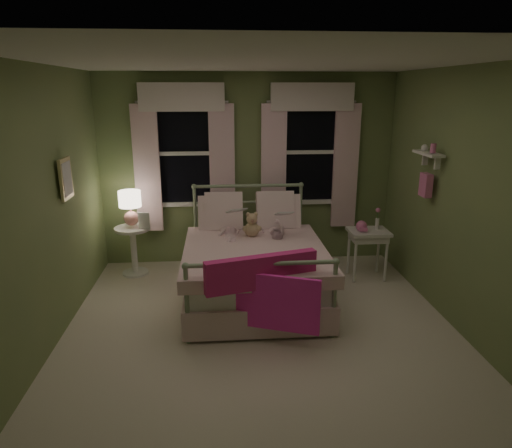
{
  "coord_description": "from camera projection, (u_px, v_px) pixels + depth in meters",
  "views": [
    {
      "loc": [
        -0.39,
        -4.12,
        2.36
      ],
      "look_at": [
        -0.01,
        0.51,
        1.0
      ],
      "focal_mm": 32.0,
      "sensor_mm": 36.0,
      "label": 1
    }
  ],
  "objects": [
    {
      "name": "room_shell",
      "position": [
        262.0,
        208.0,
        4.27
      ],
      "size": [
        4.2,
        4.2,
        4.2
      ],
      "color": "silver",
      "rests_on": "ground"
    },
    {
      "name": "bed",
      "position": [
        254.0,
        266.0,
        5.34
      ],
      "size": [
        1.58,
        2.04,
        1.18
      ],
      "color": "white",
      "rests_on": "ground"
    },
    {
      "name": "pink_throw",
      "position": [
        262.0,
        284.0,
        4.3
      ],
      "size": [
        1.09,
        0.48,
        0.71
      ],
      "color": "#D6297B",
      "rests_on": "bed"
    },
    {
      "name": "child_left",
      "position": [
        228.0,
        210.0,
        5.56
      ],
      "size": [
        0.29,
        0.2,
        0.77
      ],
      "primitive_type": "imported",
      "rotation": [
        0.0,
        0.0,
        3.2
      ],
      "color": "#F7D1DD",
      "rests_on": "bed"
    },
    {
      "name": "child_right",
      "position": [
        274.0,
        213.0,
        5.62
      ],
      "size": [
        0.32,
        0.25,
        0.67
      ],
      "primitive_type": "imported",
      "rotation": [
        0.0,
        0.0,
        3.14
      ],
      "color": "#F7D1DD",
      "rests_on": "bed"
    },
    {
      "name": "book_left",
      "position": [
        229.0,
        215.0,
        5.32
      ],
      "size": [
        0.22,
        0.16,
        0.26
      ],
      "primitive_type": "imported",
      "rotation": [
        1.22,
        0.0,
        0.27
      ],
      "color": "beige",
      "rests_on": "child_left"
    },
    {
      "name": "book_right",
      "position": [
        276.0,
        218.0,
        5.38
      ],
      "size": [
        0.2,
        0.12,
        0.26
      ],
      "primitive_type": "imported",
      "rotation": [
        1.22,
        0.0,
        0.03
      ],
      "color": "beige",
      "rests_on": "child_right"
    },
    {
      "name": "teddy_bear",
      "position": [
        252.0,
        226.0,
        5.48
      ],
      "size": [
        0.23,
        0.19,
        0.31
      ],
      "color": "tan",
      "rests_on": "bed"
    },
    {
      "name": "nightstand_left",
      "position": [
        133.0,
        244.0,
        6.0
      ],
      "size": [
        0.46,
        0.46,
        0.65
      ],
      "color": "white",
      "rests_on": "ground"
    },
    {
      "name": "table_lamp",
      "position": [
        130.0,
        204.0,
        5.85
      ],
      "size": [
        0.28,
        0.28,
        0.46
      ],
      "color": "#E49087",
      "rests_on": "nightstand_left"
    },
    {
      "name": "book_nightstand",
      "position": [
        139.0,
        228.0,
        5.86
      ],
      "size": [
        0.23,
        0.27,
        0.02
      ],
      "primitive_type": "imported",
      "rotation": [
        0.0,
        0.0,
        -0.36
      ],
      "color": "beige",
      "rests_on": "nightstand_left"
    },
    {
      "name": "nightstand_right",
      "position": [
        368.0,
        238.0,
        5.83
      ],
      "size": [
        0.5,
        0.4,
        0.64
      ],
      "color": "white",
      "rests_on": "ground"
    },
    {
      "name": "pink_toy",
      "position": [
        361.0,
        226.0,
        5.77
      ],
      "size": [
        0.14,
        0.19,
        0.14
      ],
      "color": "pink",
      "rests_on": "nightstand_right"
    },
    {
      "name": "bud_vase",
      "position": [
        377.0,
        218.0,
        5.82
      ],
      "size": [
        0.06,
        0.06,
        0.28
      ],
      "color": "white",
      "rests_on": "nightstand_right"
    },
    {
      "name": "window_left",
      "position": [
        184.0,
        148.0,
        6.05
      ],
      "size": [
        1.34,
        0.13,
        1.96
      ],
      "color": "black",
      "rests_on": "room_shell"
    },
    {
      "name": "window_right",
      "position": [
        310.0,
        147.0,
        6.18
      ],
      "size": [
        1.34,
        0.13,
        1.96
      ],
      "color": "black",
      "rests_on": "room_shell"
    },
    {
      "name": "wall_shelf",
      "position": [
        427.0,
        170.0,
        5.02
      ],
      "size": [
        0.15,
        0.5,
        0.6
      ],
      "color": "white",
      "rests_on": "room_shell"
    },
    {
      "name": "framed_picture",
      "position": [
        66.0,
        179.0,
        4.63
      ],
      "size": [
        0.03,
        0.32,
        0.42
      ],
      "color": "beige",
      "rests_on": "room_shell"
    }
  ]
}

